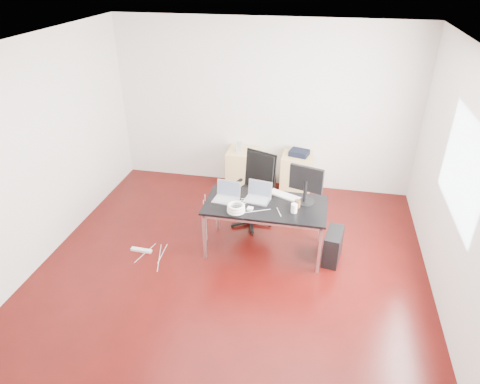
% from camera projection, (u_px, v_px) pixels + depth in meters
% --- Properties ---
extents(room_shell, '(5.00, 5.00, 5.00)m').
position_uv_depth(room_shell, '(234.00, 173.00, 4.91)').
color(room_shell, '#360706').
rests_on(room_shell, ground).
extents(desk, '(1.60, 0.80, 0.73)m').
position_uv_depth(desk, '(265.00, 208.00, 5.64)').
color(desk, black).
rests_on(desk, ground).
extents(office_chair, '(0.62, 0.64, 1.08)m').
position_uv_depth(office_chair, '(255.00, 186.00, 6.31)').
color(office_chair, black).
rests_on(office_chair, ground).
extents(filing_cabinet_left, '(0.50, 0.50, 0.70)m').
position_uv_depth(filing_cabinet_left, '(243.00, 169.00, 7.39)').
color(filing_cabinet_left, tan).
rests_on(filing_cabinet_left, ground).
extents(filing_cabinet_right, '(0.50, 0.50, 0.70)m').
position_uv_depth(filing_cabinet_right, '(296.00, 174.00, 7.23)').
color(filing_cabinet_right, tan).
rests_on(filing_cabinet_right, ground).
extents(pc_tower, '(0.27, 0.48, 0.44)m').
position_uv_depth(pc_tower, '(333.00, 246.00, 5.66)').
color(pc_tower, black).
rests_on(pc_tower, ground).
extents(wastebasket, '(0.30, 0.30, 0.28)m').
position_uv_depth(wastebasket, '(269.00, 182.00, 7.43)').
color(wastebasket, black).
rests_on(wastebasket, ground).
extents(power_strip, '(0.30, 0.07, 0.04)m').
position_uv_depth(power_strip, '(141.00, 250.00, 5.92)').
color(power_strip, white).
rests_on(power_strip, ground).
extents(laptop_left, '(0.36, 0.29, 0.23)m').
position_uv_depth(laptop_left, '(227.00, 196.00, 5.70)').
color(laptop_left, silver).
rests_on(laptop_left, desk).
extents(laptop_right, '(0.37, 0.30, 0.23)m').
position_uv_depth(laptop_right, '(258.00, 196.00, 5.70)').
color(laptop_right, silver).
rests_on(laptop_right, desk).
extents(monitor, '(0.45, 0.26, 0.51)m').
position_uv_depth(monitor, '(306.00, 183.00, 5.54)').
color(monitor, black).
rests_on(monitor, desk).
extents(keyboard, '(0.46, 0.31, 0.02)m').
position_uv_depth(keyboard, '(285.00, 195.00, 5.80)').
color(keyboard, white).
rests_on(keyboard, desk).
extents(cup_white, '(0.09, 0.09, 0.12)m').
position_uv_depth(cup_white, '(294.00, 208.00, 5.41)').
color(cup_white, white).
rests_on(cup_white, desk).
extents(cup_brown, '(0.09, 0.09, 0.10)m').
position_uv_depth(cup_brown, '(297.00, 204.00, 5.53)').
color(cup_brown, brown).
rests_on(cup_brown, desk).
extents(cable_coil, '(0.24, 0.24, 0.11)m').
position_uv_depth(cable_coil, '(236.00, 208.00, 5.42)').
color(cable_coil, white).
rests_on(cable_coil, desk).
extents(power_adapter, '(0.08, 0.08, 0.03)m').
position_uv_depth(power_adapter, '(250.00, 209.00, 5.49)').
color(power_adapter, white).
rests_on(power_adapter, desk).
extents(speaker, '(0.10, 0.09, 0.18)m').
position_uv_depth(speaker, '(239.00, 147.00, 7.12)').
color(speaker, '#9E9E9E').
rests_on(speaker, filing_cabinet_left).
extents(navy_garment, '(0.35, 0.31, 0.09)m').
position_uv_depth(navy_garment, '(299.00, 153.00, 7.03)').
color(navy_garment, black).
rests_on(navy_garment, filing_cabinet_right).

